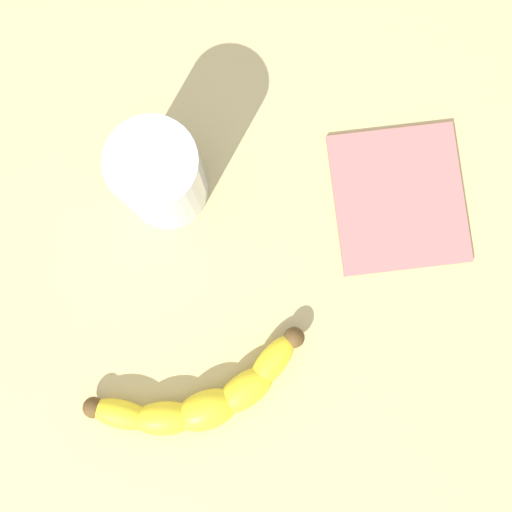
# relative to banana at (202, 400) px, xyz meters

# --- Properties ---
(wooden_tabletop) EXTENTS (1.20, 1.20, 0.03)m
(wooden_tabletop) POSITION_rel_banana_xyz_m (-0.11, 0.08, -0.03)
(wooden_tabletop) COLOR tan
(wooden_tabletop) RESTS_ON ground
(banana) EXTENTS (0.08, 0.23, 0.04)m
(banana) POSITION_rel_banana_xyz_m (0.00, 0.00, 0.00)
(banana) COLOR yellow
(banana) RESTS_ON wooden_tabletop
(smoothie_glass) EXTENTS (0.08, 0.08, 0.13)m
(smoothie_glass) POSITION_rel_banana_xyz_m (-0.21, 0.05, 0.04)
(smoothie_glass) COLOR silver
(smoothie_glass) RESTS_ON wooden_tabletop
(folded_napkin) EXTENTS (0.18, 0.17, 0.01)m
(folded_napkin) POSITION_rel_banana_xyz_m (-0.11, 0.27, -0.02)
(folded_napkin) COLOR #BC6660
(folded_napkin) RESTS_ON wooden_tabletop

